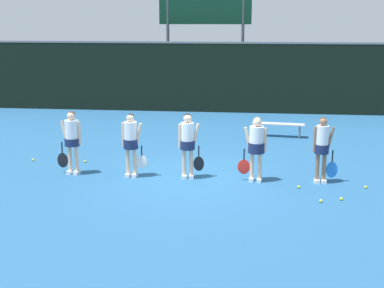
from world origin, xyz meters
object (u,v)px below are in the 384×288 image
Objects in this scene: tennis_ball_4 at (299,187)px; tennis_ball_1 at (366,187)px; player_2 at (188,140)px; player_0 at (72,137)px; tennis_ball_2 at (85,161)px; tennis_ball_5 at (321,201)px; tennis_ball_0 at (33,160)px; tennis_ball_3 at (341,199)px; player_4 at (322,145)px; scoreboard at (205,14)px; bench_courtside at (278,125)px; player_1 at (131,140)px; player_3 at (256,144)px.

tennis_ball_1 is at bearing 5.76° from tennis_ball_4.
player_0 is at bearing 167.59° from player_2.
tennis_ball_2 is 0.95× the size of tennis_ball_5.
tennis_ball_0 is 1.52m from tennis_ball_2.
player_0 is at bearing -87.82° from tennis_ball_2.
player_0 is 6.82m from tennis_ball_3.
player_0 reaches higher than player_4.
bench_courtside is at bearing -64.06° from scoreboard.
bench_courtside is 5.85m from tennis_ball_1.
tennis_ball_5 is (-0.47, -0.20, 0.00)m from tennis_ball_3.
player_0 reaches higher than bench_courtside.
bench_courtside is 1.10× the size of player_1.
tennis_ball_1 is (2.62, -0.31, -0.91)m from player_3.
tennis_ball_3 is (8.17, -2.43, -0.00)m from tennis_ball_0.
player_2 is at bearing -86.85° from scoreboard.
player_2 is 3.61m from tennis_ball_5.
scoreboard reaches higher than player_2.
tennis_ball_1 is 1.17m from tennis_ball_3.
tennis_ball_1 is (4.32, -0.37, -0.94)m from player_2.
scoreboard is at bearing 108.25° from tennis_ball_3.
scoreboard is 11.88m from tennis_ball_0.
player_2 reaches higher than player_3.
tennis_ball_1 is (7.33, -0.42, -0.94)m from player_0.
player_0 is (-5.48, -5.13, 0.58)m from bench_courtside.
scoreboard reaches higher than player_4.
player_1 is at bearing -93.98° from scoreboard.
player_1 is 5.29m from tennis_ball_3.
bench_courtside is 25.66× the size of tennis_ball_3.
player_4 is (0.82, -5.18, 0.56)m from bench_courtside.
tennis_ball_2 is at bearing 0.50° from tennis_ball_0.
tennis_ball_2 is (-4.75, 1.20, -0.92)m from player_3.
player_2 reaches higher than tennis_ball_2.
scoreboard is 75.34× the size of tennis_ball_3.
player_4 reaches higher than tennis_ball_5.
tennis_ball_2 is at bearing 164.79° from player_4.
scoreboard is 3.19× the size of player_0.
player_1 is (-3.92, -5.20, 0.56)m from bench_courtside.
tennis_ball_5 is at bearing -37.27° from player_2.
tennis_ball_4 is at bearing -80.45° from bench_courtside.
player_2 is at bearing 6.16° from player_0.
bench_courtside reaches higher than tennis_ball_0.
bench_courtside is at bearing 55.52° from player_1.
player_0 is at bearing 168.45° from tennis_ball_3.
tennis_ball_2 is at bearing 159.83° from tennis_ball_3.
bench_courtside is at bearing 50.04° from player_0.
player_1 is 23.35× the size of tennis_ball_3.
player_4 is (4.74, 0.02, -0.01)m from player_1.
player_1 is 1.00× the size of player_4.
player_2 is at bearing -20.42° from tennis_ball_2.
tennis_ball_4 is at bearing -16.10° from tennis_ball_2.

